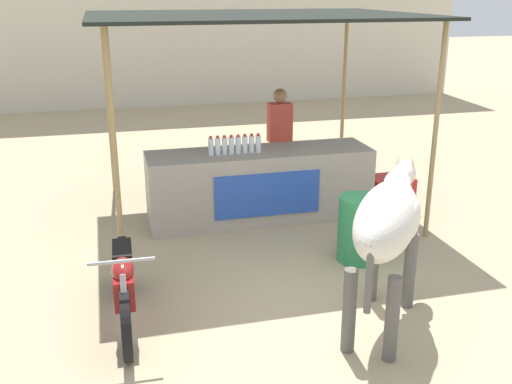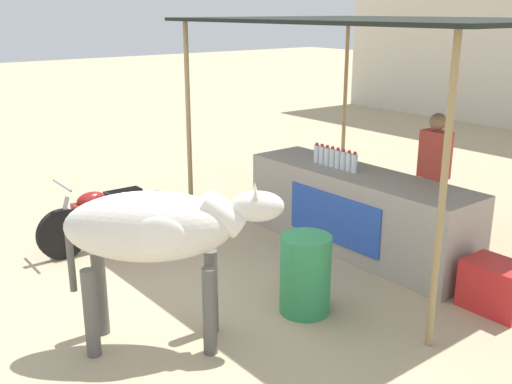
{
  "view_description": "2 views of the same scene",
  "coord_description": "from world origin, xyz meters",
  "px_view_note": "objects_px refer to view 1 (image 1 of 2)",
  "views": [
    {
      "loc": [
        -1.97,
        -5.23,
        3.01
      ],
      "look_at": [
        -0.3,
        1.25,
        0.72
      ],
      "focal_mm": 42.0,
      "sensor_mm": 36.0,
      "label": 1
    },
    {
      "loc": [
        4.53,
        -2.97,
        2.79
      ],
      "look_at": [
        -0.09,
        0.72,
        0.98
      ],
      "focal_mm": 42.0,
      "sensor_mm": 36.0,
      "label": 2
    }
  ],
  "objects_px": {
    "vendor_behind_counter": "(279,143)",
    "motorcycle_parked": "(124,281)",
    "cooler_box": "(390,193)",
    "water_barrel": "(359,229)",
    "cow": "(388,222)",
    "stall_counter": "(260,185)"
  },
  "relations": [
    {
      "from": "vendor_behind_counter",
      "to": "motorcycle_parked",
      "type": "xyz_separation_m",
      "value": [
        -2.41,
        -3.05,
        -0.42
      ]
    },
    {
      "from": "cooler_box",
      "to": "water_barrel",
      "type": "distance_m",
      "value": 1.85
    },
    {
      "from": "vendor_behind_counter",
      "to": "cow",
      "type": "height_order",
      "value": "vendor_behind_counter"
    },
    {
      "from": "cow",
      "to": "motorcycle_parked",
      "type": "xyz_separation_m",
      "value": [
        -2.33,
        0.62,
        -0.61
      ]
    },
    {
      "from": "stall_counter",
      "to": "cow",
      "type": "distance_m",
      "value": 3.0
    },
    {
      "from": "vendor_behind_counter",
      "to": "cow",
      "type": "distance_m",
      "value": 3.68
    },
    {
      "from": "vendor_behind_counter",
      "to": "cooler_box",
      "type": "height_order",
      "value": "vendor_behind_counter"
    },
    {
      "from": "vendor_behind_counter",
      "to": "cow",
      "type": "xyz_separation_m",
      "value": [
        -0.08,
        -3.67,
        0.18
      ]
    },
    {
      "from": "stall_counter",
      "to": "vendor_behind_counter",
      "type": "xyz_separation_m",
      "value": [
        0.5,
        0.75,
        0.37
      ]
    },
    {
      "from": "motorcycle_parked",
      "to": "cow",
      "type": "bearing_deg",
      "value": -15.01
    },
    {
      "from": "stall_counter",
      "to": "water_barrel",
      "type": "height_order",
      "value": "stall_counter"
    },
    {
      "from": "stall_counter",
      "to": "vendor_behind_counter",
      "type": "height_order",
      "value": "vendor_behind_counter"
    },
    {
      "from": "stall_counter",
      "to": "vendor_behind_counter",
      "type": "relative_size",
      "value": 1.82
    },
    {
      "from": "stall_counter",
      "to": "cow",
      "type": "xyz_separation_m",
      "value": [
        0.41,
        -2.92,
        0.55
      ]
    },
    {
      "from": "cooler_box",
      "to": "cow",
      "type": "bearing_deg",
      "value": -117.61
    },
    {
      "from": "cooler_box",
      "to": "water_barrel",
      "type": "relative_size",
      "value": 0.78
    },
    {
      "from": "stall_counter",
      "to": "cooler_box",
      "type": "height_order",
      "value": "stall_counter"
    },
    {
      "from": "stall_counter",
      "to": "water_barrel",
      "type": "bearing_deg",
      "value": -63.81
    },
    {
      "from": "vendor_behind_counter",
      "to": "cow",
      "type": "relative_size",
      "value": 0.98
    },
    {
      "from": "cooler_box",
      "to": "water_barrel",
      "type": "bearing_deg",
      "value": -127.5
    },
    {
      "from": "cooler_box",
      "to": "cow",
      "type": "height_order",
      "value": "cow"
    },
    {
      "from": "cow",
      "to": "cooler_box",
      "type": "bearing_deg",
      "value": 62.39
    }
  ]
}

